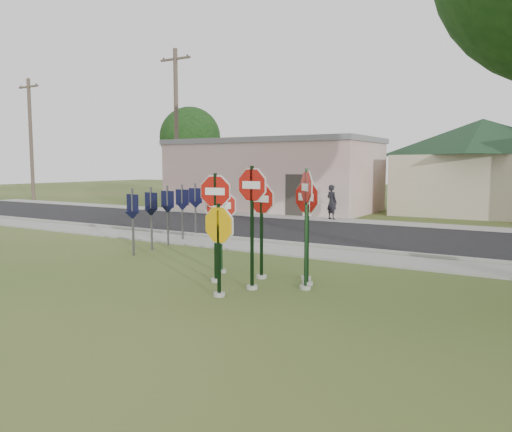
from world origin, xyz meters
The scene contains 20 objects.
ground centered at (0.00, 0.00, 0.00)m, with size 120.00×120.00×0.00m, color #304A1C.
sidewalk_near centered at (0.00, 5.50, 0.03)m, with size 60.00×1.60×0.06m, color gray.
road centered at (0.00, 10.00, 0.02)m, with size 60.00×7.00×0.04m, color black.
sidewalk_far centered at (0.00, 14.30, 0.03)m, with size 60.00×1.60×0.06m, color gray.
curb centered at (0.00, 6.50, 0.07)m, with size 60.00×0.20×0.14m, color gray.
stop_sign_center centered at (0.13, 0.88, 1.71)m, with size 1.00×0.24×2.76m.
stop_sign_yellow centered at (-0.13, 0.03, 1.18)m, with size 1.07×0.24×2.02m.
stop_sign_left centered at (-0.93, 1.03, 1.60)m, with size 0.99×0.27×2.60m.
stop_sign_right centered at (1.13, 1.48, 1.67)m, with size 0.67×0.74×2.70m.
stop_sign_back_right centered at (0.74, 2.31, 1.53)m, with size 1.00×0.40×2.48m.
stop_sign_back_left centered at (-0.22, 1.88, 1.45)m, with size 0.98×0.24×2.39m.
stop_sign_far_right centered at (1.01, 1.83, 1.55)m, with size 0.50×0.97×2.50m.
stop_sign_far_left centered at (-1.39, 1.90, 1.33)m, with size 0.79×0.72×2.21m.
route_sign_row centered at (-5.40, 4.50, 1.22)m, with size 1.43×4.63×2.00m.
building_stucco centered at (-9.00, 18.00, 2.15)m, with size 12.20×6.20×4.20m.
building_house centered at (2.00, 22.00, 3.65)m, with size 11.60×11.60×6.20m.
utility_pole_near centered at (-14.00, 15.20, 4.97)m, with size 2.20×0.26×9.50m.
utility_pole_far centered at (-28.00, 15.20, 4.71)m, with size 2.20×0.26×9.00m.
bg_tree_left centered at (-20.00, 24.00, 4.88)m, with size 4.90×4.90×7.35m.
pedestrian centered at (-3.62, 14.33, 0.90)m, with size 0.61×0.40×1.67m, color black.
Camera 1 is at (5.69, -8.13, 2.69)m, focal length 35.00 mm.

